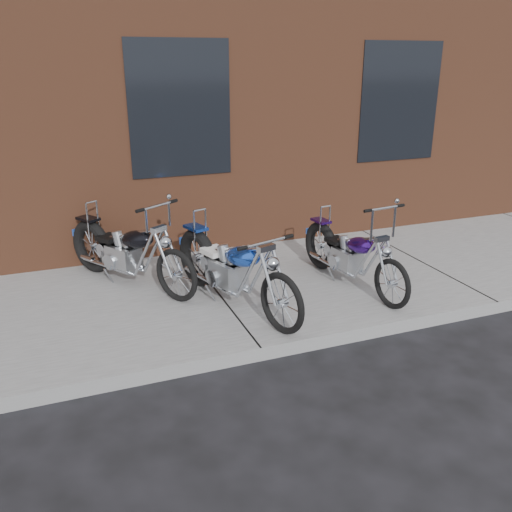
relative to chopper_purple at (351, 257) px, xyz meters
name	(u,v)px	position (x,y,z in m)	size (l,w,h in m)	color
ground	(261,361)	(-1.63, -1.10, -0.52)	(120.00, 120.00, 0.00)	#27262C
sidewalk	(217,296)	(-1.63, 0.40, -0.44)	(22.00, 3.00, 0.15)	gray
chopper_purple	(351,257)	(0.00, 0.00, 0.00)	(0.50, 2.03, 1.14)	black
chopper_blue	(233,271)	(-1.57, -0.04, 0.05)	(0.85, 2.23, 1.00)	black
chopper_third	(128,254)	(-2.59, 1.01, 0.04)	(1.28, 1.95, 1.14)	black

